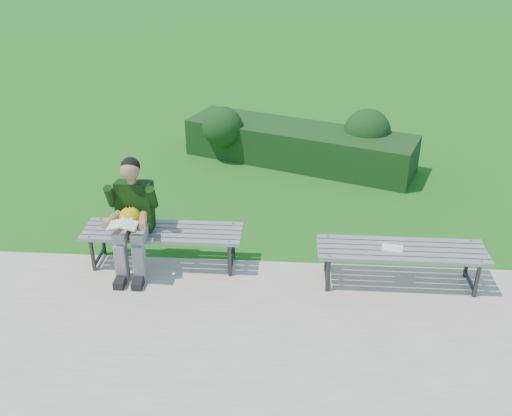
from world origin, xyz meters
name	(u,v)px	position (x,y,z in m)	size (l,w,h in m)	color
ground	(240,262)	(0.00, 0.00, 0.00)	(80.00, 80.00, 0.00)	#31661F
walkway	(222,365)	(0.00, -1.75, 0.01)	(30.00, 3.50, 0.02)	#A79C8B
hedge	(301,141)	(0.70, 3.08, 0.37)	(3.81, 2.19, 0.94)	#0F3D10
bench_left	(163,234)	(-0.87, -0.13, 0.42)	(1.80, 0.50, 0.46)	gray
bench_right	(401,253)	(1.78, -0.35, 0.42)	(1.80, 0.50, 0.46)	gray
seated_boy	(132,214)	(-1.17, -0.22, 0.71)	(0.56, 0.76, 1.31)	slate
paper_sheet	(392,248)	(1.68, -0.35, 0.47)	(0.25, 0.20, 0.01)	white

